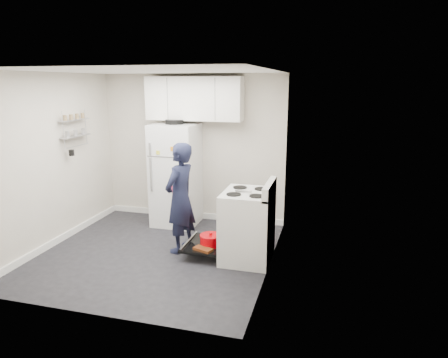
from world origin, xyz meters
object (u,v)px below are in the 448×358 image
(person, at_px, (180,198))
(open_oven_door, at_px, (208,242))
(electric_range, at_px, (247,226))
(refrigerator, at_px, (176,174))

(person, bearing_deg, open_oven_door, 94.11)
(electric_range, relative_size, refrigerator, 0.62)
(electric_range, xyz_separation_m, person, (-0.96, 0.04, 0.31))
(open_oven_door, xyz_separation_m, refrigerator, (-0.90, 1.12, 0.66))
(open_oven_door, height_order, refrigerator, refrigerator)
(electric_range, bearing_deg, person, 177.49)
(open_oven_door, height_order, person, person)
(open_oven_door, bearing_deg, person, 171.06)
(open_oven_door, relative_size, person, 0.45)
(refrigerator, relative_size, person, 1.13)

